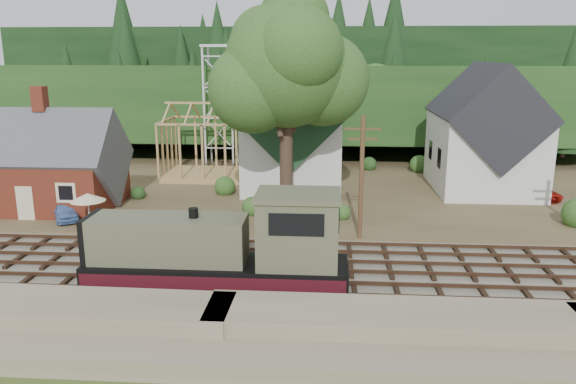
# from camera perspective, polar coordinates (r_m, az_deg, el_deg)

# --- Properties ---
(ground) EXTENTS (140.00, 140.00, 0.00)m
(ground) POSITION_cam_1_polar(r_m,az_deg,el_deg) (31.35, -5.23, -7.92)
(ground) COLOR #384C1E
(ground) RESTS_ON ground
(embankment) EXTENTS (64.00, 5.00, 1.60)m
(embankment) POSITION_cam_1_polar(r_m,az_deg,el_deg) (23.83, -8.60, -15.52)
(embankment) COLOR #7F7259
(embankment) RESTS_ON ground
(railroad_bed) EXTENTS (64.00, 11.00, 0.16)m
(railroad_bed) POSITION_cam_1_polar(r_m,az_deg,el_deg) (31.32, -5.24, -7.78)
(railroad_bed) COLOR #726B5B
(railroad_bed) RESTS_ON ground
(village_flat) EXTENTS (64.00, 26.00, 0.30)m
(village_flat) POSITION_cam_1_polar(r_m,az_deg,el_deg) (48.33, -1.85, 0.21)
(village_flat) COLOR brown
(village_flat) RESTS_ON ground
(hillside) EXTENTS (70.00, 28.96, 12.74)m
(hillside) POSITION_cam_1_polar(r_m,az_deg,el_deg) (71.81, 0.11, 4.66)
(hillside) COLOR #1E3F19
(hillside) RESTS_ON ground
(ridge) EXTENTS (80.00, 20.00, 12.00)m
(ridge) POSITION_cam_1_polar(r_m,az_deg,el_deg) (87.60, 0.83, 6.36)
(ridge) COLOR black
(ridge) RESTS_ON ground
(depot) EXTENTS (10.80, 7.41, 9.00)m
(depot) POSITION_cam_1_polar(r_m,az_deg,el_deg) (45.63, -23.27, 2.18)
(depot) COLOR #5F2015
(depot) RESTS_ON village_flat
(church) EXTENTS (8.40, 15.17, 13.00)m
(church) POSITION_cam_1_polar(r_m,az_deg,el_deg) (48.88, 0.65, 6.38)
(church) COLOR silver
(church) RESTS_ON village_flat
(farmhouse) EXTENTS (8.40, 10.80, 10.60)m
(farmhouse) POSITION_cam_1_polar(r_m,az_deg,el_deg) (49.93, 19.35, 5.39)
(farmhouse) COLOR silver
(farmhouse) RESTS_ON village_flat
(timber_frame) EXTENTS (8.20, 6.20, 6.99)m
(timber_frame) POSITION_cam_1_polar(r_m,az_deg,el_deg) (52.52, -7.98, 4.67)
(timber_frame) COLOR tan
(timber_frame) RESTS_ON village_flat
(lattice_tower) EXTENTS (3.20, 3.20, 12.12)m
(lattice_tower) POSITION_cam_1_polar(r_m,az_deg,el_deg) (57.74, -6.96, 12.29)
(lattice_tower) COLOR silver
(lattice_tower) RESTS_ON village_flat
(big_tree) EXTENTS (10.90, 8.40, 14.70)m
(big_tree) POSITION_cam_1_polar(r_m,az_deg,el_deg) (38.89, 0.06, 11.86)
(big_tree) COLOR #38281E
(big_tree) RESTS_ON village_flat
(telegraph_pole_near) EXTENTS (2.20, 0.28, 8.00)m
(telegraph_pole_near) POSITION_cam_1_polar(r_m,az_deg,el_deg) (34.76, 7.47, 1.55)
(telegraph_pole_near) COLOR #4C331E
(telegraph_pole_near) RESTS_ON ground
(locomotive) EXTENTS (12.69, 3.17, 5.06)m
(locomotive) POSITION_cam_1_polar(r_m,az_deg,el_deg) (27.80, -6.31, -5.97)
(locomotive) COLOR black
(locomotive) RESTS_ON railroad_bed
(car_blue) EXTENTS (3.25, 3.90, 1.26)m
(car_blue) POSITION_cam_1_polar(r_m,az_deg,el_deg) (42.14, -21.74, -1.79)
(car_blue) COLOR #6291D4
(car_blue) RESTS_ON village_flat
(car_red) EXTENTS (4.17, 1.99, 1.15)m
(car_red) POSITION_cam_1_polar(r_m,az_deg,el_deg) (48.18, 23.80, -0.16)
(car_red) COLOR #B4160E
(car_red) RESTS_ON village_flat
(patio_set) EXTENTS (2.25, 2.25, 2.51)m
(patio_set) POSITION_cam_1_polar(r_m,az_deg,el_deg) (38.64, -19.68, -0.66)
(patio_set) COLOR silver
(patio_set) RESTS_ON village_flat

